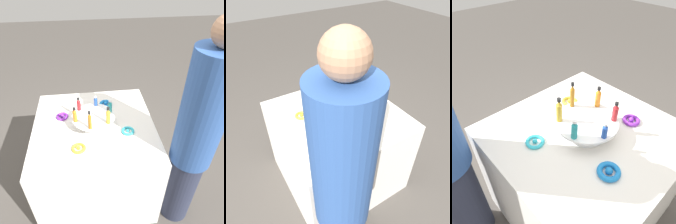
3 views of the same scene
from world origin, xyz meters
TOP-DOWN VIEW (x-y plane):
  - ground_plane at (0.00, 0.00)m, footprint 12.00×12.00m
  - party_table at (0.00, 0.00)m, footprint 0.95×0.95m
  - display_stand at (0.00, 0.00)m, footprint 0.33×0.33m
  - bottle_teal at (-0.04, 0.14)m, footprint 0.03×0.03m
  - bottle_blue at (-0.14, 0.03)m, footprint 0.03×0.03m
  - bottle_red at (-0.10, -0.11)m, footprint 0.03×0.03m
  - bottle_orange at (0.04, -0.14)m, footprint 0.03×0.03m
  - bottle_amber at (0.14, -0.03)m, footprint 0.03×0.03m
  - bottle_gold at (0.10, 0.11)m, footprint 0.03×0.03m
  - ribbon_bow_gold at (0.25, -0.12)m, footprint 0.10×0.10m
  - ribbon_bow_teal at (0.12, 0.25)m, footprint 0.10×0.10m
  - ribbon_bow_blue at (-0.25, 0.12)m, footprint 0.11×0.11m
  - ribbon_bow_purple at (-0.12, -0.25)m, footprint 0.10×0.10m
  - person_figure at (0.37, 0.65)m, footprint 0.28×0.28m

SIDE VIEW (x-z plane):
  - ground_plane at x=0.00m, z-range 0.00..0.00m
  - party_table at x=0.00m, z-range 0.00..0.76m
  - ribbon_bow_teal at x=0.12m, z-range 0.76..0.78m
  - ribbon_bow_gold at x=0.25m, z-range 0.76..0.78m
  - ribbon_bow_purple at x=-0.12m, z-range 0.75..0.79m
  - ribbon_bow_blue at x=-0.25m, z-range 0.75..0.79m
  - display_stand at x=0.00m, z-range 0.77..0.85m
  - person_figure at x=0.37m, z-range 0.01..1.67m
  - bottle_blue at x=-0.14m, z-range 0.84..0.93m
  - bottle_teal at x=-0.04m, z-range 0.84..0.95m
  - bottle_red at x=-0.10m, z-range 0.84..0.95m
  - bottle_orange at x=0.04m, z-range 0.84..0.96m
  - bottle_gold at x=0.10m, z-range 0.84..0.98m
  - bottle_amber at x=0.14m, z-range 0.84..0.99m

